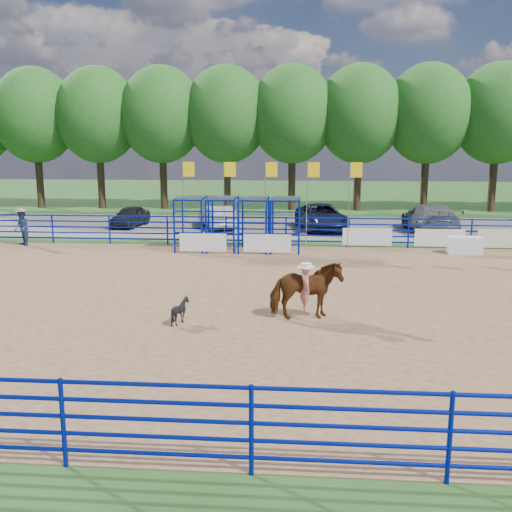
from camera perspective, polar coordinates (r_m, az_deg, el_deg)
name	(u,v)px	position (r m, az deg, el deg)	size (l,w,h in m)	color
ground	(278,301)	(18.80, 2.17, -4.52)	(120.00, 120.00, 0.00)	#345C25
arena_dirt	(278,301)	(18.79, 2.17, -4.49)	(30.00, 20.00, 0.02)	#9C714E
gravel_strip	(289,226)	(35.45, 3.30, 2.98)	(40.00, 10.00, 0.01)	gray
announcer_table	(465,245)	(28.21, 20.15, 1.01)	(1.50, 0.70, 0.80)	silver
horse_and_rider	(306,289)	(16.67, 4.99, -3.28)	(2.19, 1.32, 2.33)	#5F3213
calf	(180,311)	(16.51, -7.58, -5.45)	(0.60, 0.68, 0.75)	black
spectator_cowboy	(22,227)	(30.84, -22.34, 2.65)	(1.09, 1.09, 1.84)	navy
car_a	(130,216)	(36.13, -12.47, 3.90)	(1.48, 3.68, 1.25)	black
car_b	(217,217)	(34.63, -3.90, 3.92)	(1.44, 4.14, 1.36)	#969A9F
car_c	(321,217)	(34.21, 6.56, 3.91)	(2.50, 5.42, 1.51)	black
car_d	(430,218)	(34.41, 17.02, 3.65)	(2.32, 5.70, 1.65)	slate
perimeter_fence	(278,279)	(18.61, 2.19, -2.30)	(30.10, 20.10, 1.50)	#0718A7
chute_assembly	(246,225)	(27.31, -1.03, 3.17)	(19.32, 2.41, 4.20)	#0718A7
treeline	(293,110)	(44.14, 3.68, 14.41)	(56.40, 6.40, 11.24)	#3F2B19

